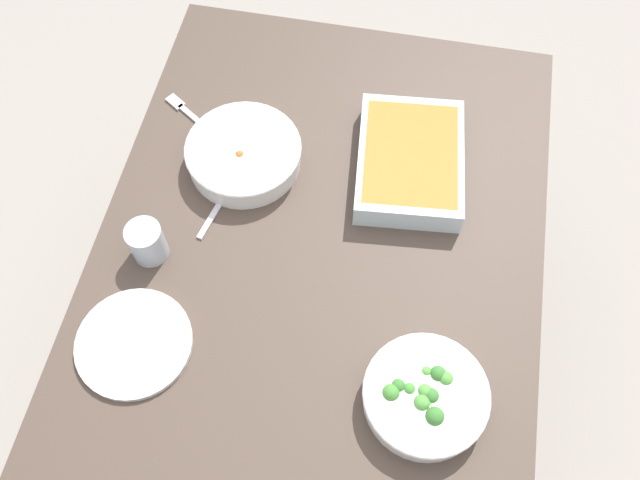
{
  "coord_description": "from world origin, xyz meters",
  "views": [
    {
      "loc": [
        0.65,
        0.13,
        1.96
      ],
      "look_at": [
        0.0,
        0.0,
        0.74
      ],
      "focal_mm": 38.43,
      "sensor_mm": 36.0,
      "label": 1
    }
  ],
  "objects": [
    {
      "name": "dining_table",
      "position": [
        0.0,
        0.0,
        0.65
      ],
      "size": [
        1.2,
        0.9,
        0.74
      ],
      "color": "#4C3D33",
      "rests_on": "ground_plane"
    },
    {
      "name": "broccoli_bowl",
      "position": [
        0.29,
        0.25,
        0.77
      ],
      "size": [
        0.23,
        0.23,
        0.06
      ],
      "color": "white",
      "rests_on": "dining_table"
    },
    {
      "name": "stew_bowl",
      "position": [
        -0.16,
        -0.2,
        0.77
      ],
      "size": [
        0.25,
        0.25,
        0.06
      ],
      "color": "white",
      "rests_on": "dining_table"
    },
    {
      "name": "spoon_by_stew",
      "position": [
        -0.07,
        -0.22,
        0.74
      ],
      "size": [
        0.17,
        0.06,
        0.01
      ],
      "color": "silver",
      "rests_on": "dining_table"
    },
    {
      "name": "side_plate",
      "position": [
        0.29,
        -0.3,
        0.75
      ],
      "size": [
        0.22,
        0.22,
        0.01
      ],
      "primitive_type": "cylinder",
      "color": "silver",
      "rests_on": "dining_table"
    },
    {
      "name": "baking_dish",
      "position": [
        -0.21,
        0.15,
        0.77
      ],
      "size": [
        0.32,
        0.25,
        0.06
      ],
      "color": "silver",
      "rests_on": "dining_table"
    },
    {
      "name": "drink_cup",
      "position": [
        0.09,
        -0.33,
        0.78
      ],
      "size": [
        0.07,
        0.07,
        0.08
      ],
      "color": "#B2BCC6",
      "rests_on": "dining_table"
    },
    {
      "name": "ground_plane",
      "position": [
        0.0,
        0.0,
        0.0
      ],
      "size": [
        6.0,
        6.0,
        0.0
      ],
      "primitive_type": "plane",
      "color": "#9E9389"
    },
    {
      "name": "fork_on_table",
      "position": [
        -0.26,
        -0.35,
        0.74
      ],
      "size": [
        0.11,
        0.16,
        0.01
      ],
      "color": "silver",
      "rests_on": "dining_table"
    }
  ]
}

